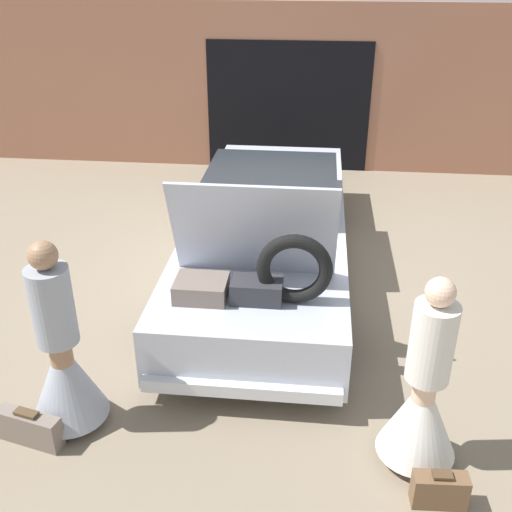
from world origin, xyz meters
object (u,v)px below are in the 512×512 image
(person_left, at_px, (63,363))
(person_right, at_px, (423,400))
(suitcase_beside_right_person, at_px, (440,490))
(suitcase_beside_left_person, at_px, (30,428))
(car, at_px, (269,228))

(person_left, height_order, person_right, person_left)
(person_right, distance_m, suitcase_beside_right_person, 0.63)
(person_right, height_order, suitcase_beside_left_person, person_right)
(suitcase_beside_left_person, height_order, suitcase_beside_right_person, suitcase_beside_left_person)
(car, distance_m, person_right, 3.28)
(person_right, relative_size, suitcase_beside_right_person, 4.08)
(suitcase_beside_left_person, bearing_deg, person_left, 49.33)
(car, height_order, person_right, car)
(suitcase_beside_left_person, xyz_separation_m, suitcase_beside_right_person, (3.18, -0.27, -0.01))
(person_left, height_order, suitcase_beside_left_person, person_left)
(car, relative_size, person_right, 3.27)
(car, relative_size, person_left, 3.13)
(car, height_order, person_left, car)
(car, distance_m, suitcase_beside_left_person, 3.56)
(suitcase_beside_left_person, distance_m, suitcase_beside_right_person, 3.20)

